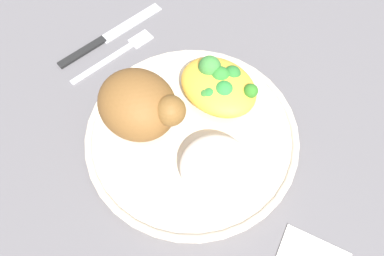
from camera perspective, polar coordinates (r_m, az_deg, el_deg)
The scene contains 7 objects.
ground_plane at distance 0.48m, azimuth 0.00°, elevation -1.63°, with size 2.00×2.00×0.00m, color #5F5C5F.
plate at distance 0.47m, azimuth 0.00°, elevation -1.09°, with size 0.27×0.27×0.02m.
roasted_chicken at distance 0.44m, azimuth -8.28°, elevation 3.62°, with size 0.11×0.09×0.08m.
rice_pile at distance 0.42m, azimuth 4.33°, elevation -6.64°, with size 0.09×0.09×0.04m, color white.
mac_cheese_with_broccoli at distance 0.48m, azimuth 4.23°, elevation 6.78°, with size 0.11×0.09×0.05m.
fork at distance 0.56m, azimuth -11.73°, elevation 11.41°, with size 0.03×0.14×0.01m.
knife at distance 0.58m, azimuth -14.04°, elevation 13.33°, with size 0.04×0.19×0.01m.
Camera 1 is at (0.14, -0.16, 0.42)m, focal length 33.86 mm.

